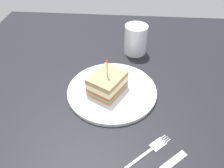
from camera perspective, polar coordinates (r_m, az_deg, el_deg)
name	(u,v)px	position (r cm, az deg, el deg)	size (l,w,h in cm)	color
ground_plane	(112,95)	(64.20, 0.00, -2.71)	(104.34, 104.34, 2.00)	black
plate	(112,91)	(63.16, 0.00, -1.72)	(25.14, 25.14, 1.02)	white
sandwich_half_center	(107,83)	(60.73, -1.20, 0.23)	(11.34, 12.03, 10.30)	tan
drink_glass	(136,40)	(78.20, 6.03, 11.05)	(7.71, 7.71, 9.96)	gold
fork	(153,148)	(52.22, 10.38, -15.83)	(10.33, 9.40, 0.35)	silver
knife	(167,166)	(50.57, 13.91, -19.66)	(10.20, 8.85, 0.35)	silver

